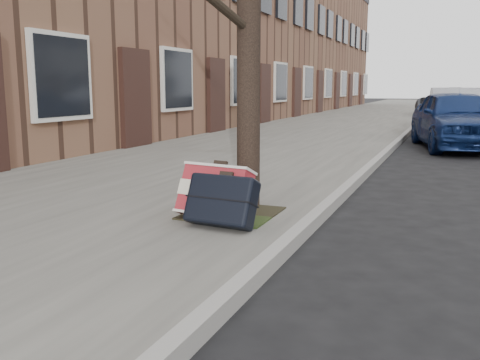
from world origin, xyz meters
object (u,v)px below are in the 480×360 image
at_px(suitcase_navy, 222,200).
at_px(car_near_mid, 457,112).
at_px(suitcase_red, 215,193).
at_px(car_near_front, 456,119).

height_order(suitcase_navy, car_near_mid, car_near_mid).
height_order(suitcase_red, suitcase_navy, suitcase_red).
xyz_separation_m(suitcase_red, suitcase_navy, (0.16, -0.21, -0.02)).
bearing_deg(car_near_front, suitcase_red, -116.52).
distance_m(suitcase_red, suitcase_navy, 0.27).
distance_m(suitcase_navy, car_near_mid, 12.07).
relative_size(car_near_front, car_near_mid, 0.96).
xyz_separation_m(suitcase_navy, car_near_front, (1.87, 8.39, 0.29)).
height_order(car_near_front, car_near_mid, car_near_mid).
xyz_separation_m(car_near_front, car_near_mid, (0.01, 3.53, 0.01)).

